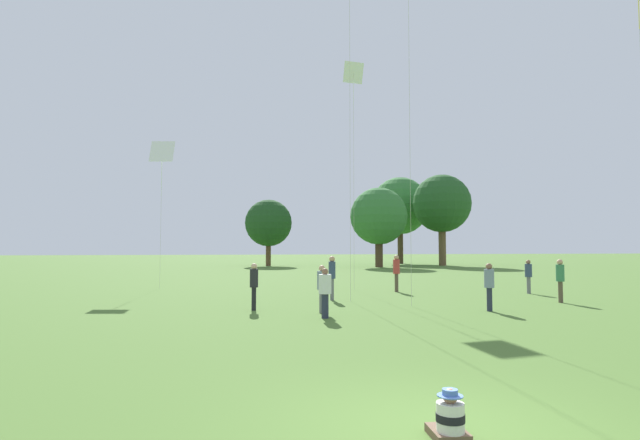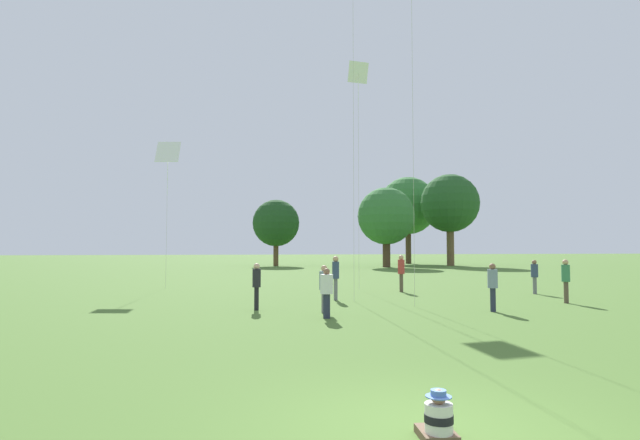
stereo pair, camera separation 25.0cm
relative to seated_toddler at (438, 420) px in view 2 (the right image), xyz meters
name	(u,v)px [view 2 (the right image)]	position (x,y,z in m)	size (l,w,h in m)	color
ground_plane	(429,431)	(0.01, 0.30, -0.23)	(300.00, 300.00, 0.00)	#4C702D
seated_toddler	(438,420)	(0.00, 0.00, 0.00)	(0.44, 0.53, 0.59)	brown
person_standing_0	(535,274)	(12.00, 16.01, 0.73)	(0.46, 0.46, 1.61)	slate
person_standing_1	(257,282)	(-1.34, 12.26, 0.77)	(0.38, 0.38, 1.65)	black
person_standing_2	(566,277)	(10.85, 12.25, 0.81)	(0.41, 0.41, 1.73)	brown
person_standing_3	(336,273)	(2.11, 14.99, 0.90)	(0.31, 0.31, 1.84)	slate
person_standing_4	(401,270)	(6.14, 18.19, 0.87)	(0.37, 0.37, 1.82)	brown
person_standing_5	(324,284)	(0.86, 11.13, 0.72)	(0.37, 0.37, 1.60)	slate
person_standing_6	(327,289)	(0.69, 9.87, 0.67)	(0.55, 0.55, 1.55)	#282D42
person_standing_7	(493,283)	(6.62, 10.38, 0.75)	(0.46, 0.46, 1.65)	#282D42
kite_1	(358,78)	(4.44, 19.89, 10.99)	(1.13, 0.46, 12.09)	white
kite_4	(168,154)	(-5.63, 22.88, 7.11)	(1.37, 0.76, 8.08)	white
distant_tree_0	(276,223)	(3.47, 54.49, 4.89)	(5.63, 5.63, 7.97)	brown
distant_tree_1	(450,204)	(24.35, 51.14, 7.31)	(7.09, 7.09, 11.14)	brown
distant_tree_2	(408,206)	(21.98, 59.10, 7.65)	(7.85, 7.85, 11.85)	#473323
distant_tree_3	(386,216)	(15.22, 48.04, 5.46)	(6.43, 6.43, 8.95)	#473323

